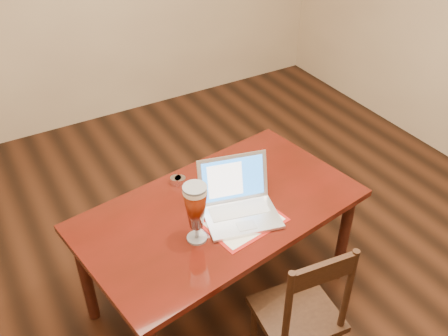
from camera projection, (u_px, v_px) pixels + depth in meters
ground at (245, 305)px, 2.88m from camera, size 5.00×5.00×0.00m
dining_table at (220, 218)px, 2.58m from camera, size 1.54×1.02×0.99m
dining_chair at (301, 315)px, 2.33m from camera, size 0.41×0.40×0.87m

